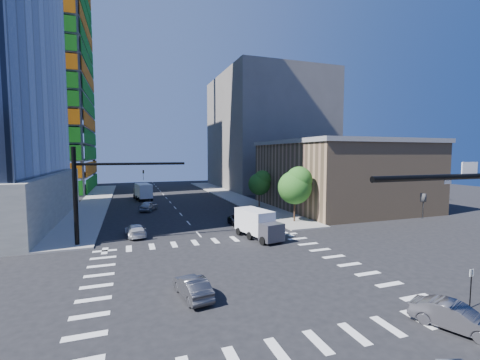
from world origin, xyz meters
name	(u,v)px	position (x,y,z in m)	size (l,w,h in m)	color
ground	(234,274)	(0.00, 0.00, 0.00)	(160.00, 160.00, 0.00)	black
road_markings	(234,274)	(0.00, 0.00, 0.01)	(20.00, 20.00, 0.01)	silver
sidewalk_ne	(231,196)	(12.50, 40.00, 0.07)	(5.00, 60.00, 0.15)	gray
sidewalk_nw	(95,202)	(-12.50, 40.00, 0.07)	(5.00, 60.00, 0.15)	gray
construction_building	(26,80)	(-27.41, 61.93, 24.61)	(25.16, 34.50, 70.60)	slate
commercial_building	(340,174)	(25.00, 22.00, 5.31)	(20.50, 22.50, 10.60)	#967857
bg_building_ne	(267,133)	(27.00, 55.00, 14.00)	(24.00, 30.00, 28.00)	#5E5955
signal_mast_nw	(93,186)	(-10.00, 11.50, 5.49)	(10.20, 0.40, 9.00)	black
tree_south	(296,185)	(12.63, 13.90, 4.69)	(4.16, 4.16, 6.82)	#382316
tree_north	(260,182)	(12.93, 25.90, 3.99)	(3.54, 3.52, 5.78)	#382316
no_parking_sign	(471,284)	(10.70, -9.00, 1.38)	(0.30, 0.06, 2.20)	black
car_nb_right	(455,317)	(7.83, -10.28, 0.64)	(1.36, 3.90, 1.29)	#535258
car_nb_far	(240,220)	(5.48, 14.39, 0.64)	(2.13, 4.62, 1.28)	black
car_sb_near	(135,230)	(-6.34, 13.41, 0.63)	(1.76, 4.34, 1.26)	silver
car_sb_mid	(148,206)	(-4.13, 28.54, 0.74)	(1.74, 4.33, 1.47)	#AFB2B7
car_sb_cross	(192,287)	(-3.46, -2.58, 0.63)	(1.33, 3.82, 1.26)	#434348
box_truck_near	(259,226)	(5.38, 8.28, 1.25)	(3.37, 5.74, 2.82)	black
box_truck_far	(143,193)	(-4.44, 40.93, 1.34)	(3.35, 6.11, 3.04)	black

